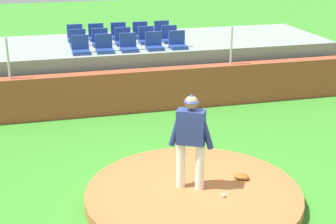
{
  "coord_description": "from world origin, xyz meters",
  "views": [
    {
      "loc": [
        -2.57,
        -7.96,
        4.71
      ],
      "look_at": [
        0.0,
        1.84,
        1.13
      ],
      "focal_mm": 54.4,
      "sensor_mm": 36.0,
      "label": 1
    }
  ],
  "objects_px": {
    "stadium_chair_4": "(178,43)",
    "stadium_chair_8": "(147,38)",
    "pitcher": "(191,135)",
    "stadium_chair_5": "(78,41)",
    "stadium_chair_6": "(100,40)",
    "stadium_chair_10": "(75,36)",
    "baseball": "(224,195)",
    "stadium_chair_0": "(81,48)",
    "stadium_chair_1": "(104,47)",
    "stadium_chair_3": "(154,44)",
    "fielding_glove": "(241,177)",
    "stadium_chair_9": "(170,37)",
    "stadium_chair_12": "(119,34)",
    "stadium_chair_2": "(129,45)",
    "stadium_chair_14": "(162,32)",
    "stadium_chair_13": "(141,33)",
    "stadium_chair_11": "(96,35)",
    "stadium_chair_7": "(123,39)"
  },
  "relations": [
    {
      "from": "stadium_chair_6",
      "to": "stadium_chair_12",
      "type": "bearing_deg",
      "value": -128.08
    },
    {
      "from": "pitcher",
      "to": "stadium_chair_4",
      "type": "distance_m",
      "value": 6.24
    },
    {
      "from": "pitcher",
      "to": "stadium_chair_4",
      "type": "height_order",
      "value": "pitcher"
    },
    {
      "from": "stadium_chair_7",
      "to": "stadium_chair_13",
      "type": "relative_size",
      "value": 1.0
    },
    {
      "from": "pitcher",
      "to": "baseball",
      "type": "xyz_separation_m",
      "value": [
        0.47,
        -0.51,
        -1.02
      ]
    },
    {
      "from": "stadium_chair_0",
      "to": "stadium_chair_14",
      "type": "height_order",
      "value": "same"
    },
    {
      "from": "stadium_chair_0",
      "to": "stadium_chair_3",
      "type": "distance_m",
      "value": 2.11
    },
    {
      "from": "baseball",
      "to": "stadium_chair_10",
      "type": "height_order",
      "value": "stadium_chair_10"
    },
    {
      "from": "stadium_chair_1",
      "to": "stadium_chair_3",
      "type": "bearing_deg",
      "value": 179.82
    },
    {
      "from": "stadium_chair_6",
      "to": "stadium_chair_14",
      "type": "height_order",
      "value": "same"
    },
    {
      "from": "fielding_glove",
      "to": "stadium_chair_3",
      "type": "distance_m",
      "value": 6.17
    },
    {
      "from": "baseball",
      "to": "stadium_chair_2",
      "type": "relative_size",
      "value": 0.15
    },
    {
      "from": "stadium_chair_7",
      "to": "stadium_chair_10",
      "type": "relative_size",
      "value": 1.0
    },
    {
      "from": "stadium_chair_3",
      "to": "stadium_chair_11",
      "type": "bearing_deg",
      "value": -51.89
    },
    {
      "from": "baseball",
      "to": "stadium_chair_5",
      "type": "relative_size",
      "value": 0.15
    },
    {
      "from": "baseball",
      "to": "stadium_chair_0",
      "type": "xyz_separation_m",
      "value": [
        -1.84,
        6.58,
        1.4
      ]
    },
    {
      "from": "stadium_chair_1",
      "to": "stadium_chair_2",
      "type": "relative_size",
      "value": 1.0
    },
    {
      "from": "stadium_chair_9",
      "to": "stadium_chair_12",
      "type": "distance_m",
      "value": 1.72
    },
    {
      "from": "pitcher",
      "to": "stadium_chair_4",
      "type": "bearing_deg",
      "value": 104.51
    },
    {
      "from": "stadium_chair_14",
      "to": "stadium_chair_12",
      "type": "bearing_deg",
      "value": -1.05
    },
    {
      "from": "pitcher",
      "to": "stadium_chair_5",
      "type": "height_order",
      "value": "pitcher"
    },
    {
      "from": "stadium_chair_9",
      "to": "stadium_chair_14",
      "type": "height_order",
      "value": "same"
    },
    {
      "from": "fielding_glove",
      "to": "stadium_chair_2",
      "type": "xyz_separation_m",
      "value": [
        -1.06,
        6.0,
        1.38
      ]
    },
    {
      "from": "stadium_chair_11",
      "to": "stadium_chair_3",
      "type": "bearing_deg",
      "value": 128.11
    },
    {
      "from": "pitcher",
      "to": "fielding_glove",
      "type": "xyz_separation_m",
      "value": [
        1.05,
        0.06,
        -1.0
      ]
    },
    {
      "from": "stadium_chair_6",
      "to": "stadium_chair_11",
      "type": "relative_size",
      "value": 1.0
    },
    {
      "from": "pitcher",
      "to": "stadium_chair_9",
      "type": "distance_m",
      "value": 7.12
    },
    {
      "from": "stadium_chair_1",
      "to": "stadium_chair_10",
      "type": "height_order",
      "value": "same"
    },
    {
      "from": "stadium_chair_14",
      "to": "stadium_chair_2",
      "type": "bearing_deg",
      "value": 51.64
    },
    {
      "from": "stadium_chair_3",
      "to": "stadium_chair_6",
      "type": "height_order",
      "value": "same"
    },
    {
      "from": "baseball",
      "to": "stadium_chair_7",
      "type": "distance_m",
      "value": 7.62
    },
    {
      "from": "fielding_glove",
      "to": "stadium_chair_8",
      "type": "relative_size",
      "value": 0.6
    },
    {
      "from": "stadium_chair_4",
      "to": "stadium_chair_8",
      "type": "height_order",
      "value": "same"
    },
    {
      "from": "stadium_chair_11",
      "to": "stadium_chair_14",
      "type": "relative_size",
      "value": 1.0
    },
    {
      "from": "stadium_chair_1",
      "to": "stadium_chair_6",
      "type": "distance_m",
      "value": 0.94
    },
    {
      "from": "stadium_chair_1",
      "to": "stadium_chair_9",
      "type": "bearing_deg",
      "value": -157.4
    },
    {
      "from": "fielding_glove",
      "to": "stadium_chair_0",
      "type": "relative_size",
      "value": 0.6
    },
    {
      "from": "baseball",
      "to": "stadium_chair_13",
      "type": "relative_size",
      "value": 0.15
    },
    {
      "from": "stadium_chair_2",
      "to": "stadium_chair_10",
      "type": "distance_m",
      "value": 2.29
    },
    {
      "from": "stadium_chair_8",
      "to": "stadium_chair_14",
      "type": "bearing_deg",
      "value": -128.45
    },
    {
      "from": "stadium_chair_11",
      "to": "stadium_chair_14",
      "type": "height_order",
      "value": "same"
    },
    {
      "from": "stadium_chair_12",
      "to": "stadium_chair_10",
      "type": "bearing_deg",
      "value": 0.06
    },
    {
      "from": "stadium_chair_3",
      "to": "stadium_chair_14",
      "type": "xyz_separation_m",
      "value": [
        0.7,
        1.83,
        0.0
      ]
    },
    {
      "from": "stadium_chair_6",
      "to": "stadium_chair_7",
      "type": "xyz_separation_m",
      "value": [
        0.69,
        -0.03,
        0.0
      ]
    },
    {
      "from": "stadium_chair_2",
      "to": "baseball",
      "type": "bearing_deg",
      "value": 94.19
    },
    {
      "from": "baseball",
      "to": "stadium_chair_1",
      "type": "distance_m",
      "value": 6.83
    },
    {
      "from": "fielding_glove",
      "to": "stadium_chair_4",
      "type": "xyz_separation_m",
      "value": [
        0.4,
        6.0,
        1.38
      ]
    },
    {
      "from": "stadium_chair_6",
      "to": "stadium_chair_10",
      "type": "xyz_separation_m",
      "value": [
        -0.66,
        0.91,
        0.0
      ]
    },
    {
      "from": "pitcher",
      "to": "stadium_chair_6",
      "type": "distance_m",
      "value": 7.04
    },
    {
      "from": "stadium_chair_5",
      "to": "stadium_chair_14",
      "type": "relative_size",
      "value": 1.0
    }
  ]
}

